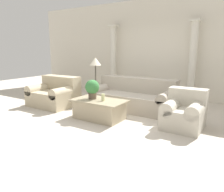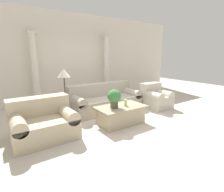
{
  "view_description": "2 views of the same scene",
  "coord_description": "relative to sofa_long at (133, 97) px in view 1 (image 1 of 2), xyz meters",
  "views": [
    {
      "loc": [
        2.79,
        -4.28,
        1.59
      ],
      "look_at": [
        0.18,
        -0.18,
        0.54
      ],
      "focal_mm": 35.0,
      "sensor_mm": 36.0,
      "label": 1
    },
    {
      "loc": [
        -2.63,
        -3.66,
        1.71
      ],
      "look_at": [
        -0.01,
        0.13,
        0.62
      ],
      "focal_mm": 28.0,
      "sensor_mm": 36.0,
      "label": 2
    }
  ],
  "objects": [
    {
      "name": "column_left",
      "position": [
        -1.64,
        1.59,
        0.9
      ],
      "size": [
        0.29,
        0.29,
        2.41
      ],
      "color": "silver",
      "rests_on": "ground_plane"
    },
    {
      "name": "floor_lamp",
      "position": [
        -1.24,
        -0.01,
        0.81
      ],
      "size": [
        0.34,
        0.34,
        1.35
      ],
      "color": "#4C473D",
      "rests_on": "ground_plane"
    },
    {
      "name": "potted_plant",
      "position": [
        -0.46,
        -1.2,
        0.38
      ],
      "size": [
        0.33,
        0.33,
        0.45
      ],
      "color": "brown",
      "rests_on": "coffee_table"
    },
    {
      "name": "loveseat",
      "position": [
        -2.06,
        -0.87,
        0.01
      ],
      "size": [
        1.25,
        0.99,
        0.82
      ],
      "color": "#BBAC8C",
      "rests_on": "ground_plane"
    },
    {
      "name": "sofa_long",
      "position": [
        0.0,
        0.0,
        0.0
      ],
      "size": [
        2.22,
        0.99,
        0.82
      ],
      "color": "#ADA393",
      "rests_on": "ground_plane"
    },
    {
      "name": "wall_back",
      "position": [
        -0.19,
        1.89,
        1.27
      ],
      "size": [
        10.0,
        0.06,
        3.2
      ],
      "color": "silver",
      "rests_on": "ground_plane"
    },
    {
      "name": "column_right",
      "position": [
        1.12,
        1.59,
        0.9
      ],
      "size": [
        0.29,
        0.29,
        2.41
      ],
      "color": "silver",
      "rests_on": "ground_plane"
    },
    {
      "name": "armchair",
      "position": [
        1.54,
        -0.73,
        0.01
      ],
      "size": [
        0.76,
        0.85,
        0.79
      ],
      "color": "beige",
      "rests_on": "ground_plane"
    },
    {
      "name": "ground_plane",
      "position": [
        -0.19,
        -0.87,
        -0.33
      ],
      "size": [
        16.0,
        16.0,
        0.0
      ],
      "primitive_type": "plane",
      "color": "beige"
    },
    {
      "name": "coffee_table",
      "position": [
        -0.26,
        -1.21,
        -0.1
      ],
      "size": [
        1.24,
        0.72,
        0.45
      ],
      "color": "tan",
      "rests_on": "ground_plane"
    },
    {
      "name": "pillar_candle",
      "position": [
        -0.13,
        -1.24,
        0.2
      ],
      "size": [
        0.07,
        0.07,
        0.16
      ],
      "color": "beige",
      "rests_on": "coffee_table"
    }
  ]
}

